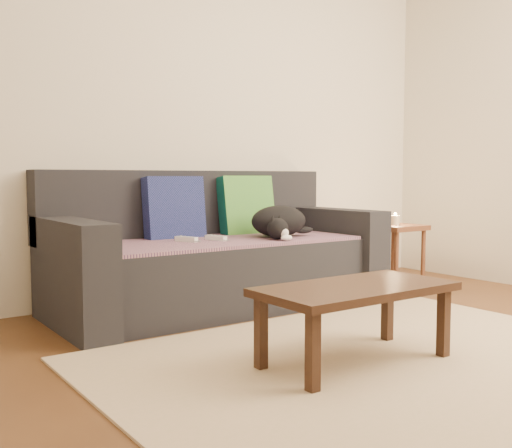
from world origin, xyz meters
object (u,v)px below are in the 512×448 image
at_px(cat, 279,222).
at_px(coffee_table, 356,295).
at_px(side_table, 395,236).
at_px(wii_remote_b, 216,238).
at_px(sofa, 216,258).
at_px(wii_remote_a, 186,239).

xyz_separation_m(cat, coffee_table, (-0.49, -1.20, -0.23)).
bearing_deg(cat, side_table, -15.22).
relative_size(cat, wii_remote_b, 3.17).
distance_m(sofa, wii_remote_b, 0.22).
bearing_deg(wii_remote_b, side_table, -108.83).
bearing_deg(side_table, wii_remote_b, 178.80).
distance_m(cat, coffee_table, 1.32).
xyz_separation_m(cat, wii_remote_b, (-0.45, 0.05, -0.08)).
relative_size(wii_remote_a, coffee_table, 0.17).
xyz_separation_m(wii_remote_b, side_table, (1.57, -0.03, -0.07)).
distance_m(cat, side_table, 1.14).
xyz_separation_m(wii_remote_b, coffee_table, (-0.05, -1.25, -0.14)).
bearing_deg(cat, sofa, 136.25).
xyz_separation_m(sofa, wii_remote_b, (-0.08, -0.14, 0.15)).
bearing_deg(coffee_table, sofa, 84.55).
bearing_deg(wii_remote_b, cat, -114.48).
bearing_deg(sofa, cat, -27.48).
distance_m(sofa, wii_remote_a, 0.32).
height_order(sofa, side_table, sofa).
relative_size(wii_remote_b, side_table, 0.32).
bearing_deg(wii_remote_a, wii_remote_b, -126.51).
bearing_deg(cat, wii_remote_b, 156.88).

